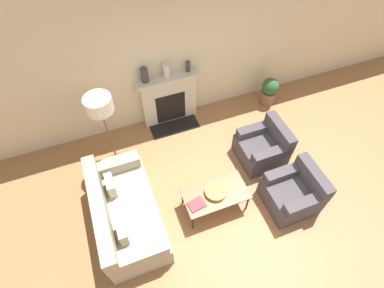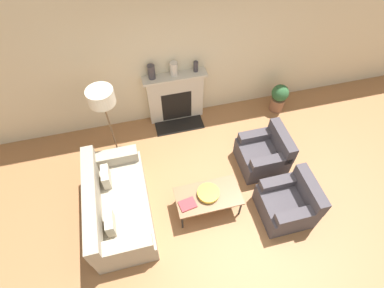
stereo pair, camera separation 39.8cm
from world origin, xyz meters
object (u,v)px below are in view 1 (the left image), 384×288
at_px(coffee_table, 215,194).
at_px(potted_plant, 269,90).
at_px(fireplace, 169,99).
at_px(mantel_vase_left, 145,75).
at_px(floor_lamp, 101,111).
at_px(book, 197,204).
at_px(bowl, 216,191).
at_px(couch, 125,213).
at_px(armchair_near, 294,193).
at_px(mantel_vase_center_right, 188,67).
at_px(armchair_far, 263,147).
at_px(mantel_vase_center_left, 166,70).

height_order(coffee_table, potted_plant, potted_plant).
xyz_separation_m(fireplace, mantel_vase_left, (-0.42, 0.01, 0.72)).
bearing_deg(floor_lamp, book, -57.96).
distance_m(fireplace, book, 2.34).
xyz_separation_m(bowl, potted_plant, (2.13, 1.92, -0.13)).
bearing_deg(floor_lamp, fireplace, 28.65).
relative_size(couch, floor_lamp, 1.10).
xyz_separation_m(armchair_near, mantel_vase_center_right, (-0.89, 2.64, 0.94)).
relative_size(couch, book, 6.35).
distance_m(fireplace, mantel_vase_left, 0.83).
distance_m(coffee_table, mantel_vase_center_right, 2.43).
bearing_deg(mantel_vase_center_right, armchair_near, -71.30).
height_order(mantel_vase_left, mantel_vase_center_right, mantel_vase_left).
xyz_separation_m(armchair_near, bowl, (-1.26, 0.41, 0.17)).
distance_m(mantel_vase_left, mantel_vase_center_right, 0.84).
distance_m(armchair_far, mantel_vase_center_right, 2.07).
height_order(mantel_vase_center_left, potted_plant, mantel_vase_center_left).
height_order(mantel_vase_left, potted_plant, mantel_vase_left).
xyz_separation_m(mantel_vase_center_left, mantel_vase_center_right, (0.42, 0.00, -0.03)).
xyz_separation_m(bowl, mantel_vase_left, (-0.47, 2.23, 0.80)).
bearing_deg(coffee_table, mantel_vase_center_right, 80.68).
distance_m(fireplace, bowl, 2.22).
relative_size(armchair_far, potted_plant, 1.25).
height_order(couch, armchair_far, couch).
bearing_deg(coffee_table, armchair_near, -17.13).
relative_size(book, mantel_vase_center_left, 1.08).
xyz_separation_m(book, floor_lamp, (-1.00, 1.60, 0.94)).
bearing_deg(couch, book, -106.04).
bearing_deg(book, couch, 154.55).
distance_m(fireplace, floor_lamp, 1.71).
relative_size(armchair_near, book, 2.80).
relative_size(armchair_far, mantel_vase_center_left, 3.02).
height_order(bowl, mantel_vase_left, mantel_vase_left).
distance_m(bowl, mantel_vase_center_right, 2.39).
bearing_deg(mantel_vase_center_right, coffee_table, -99.32).
bearing_deg(mantel_vase_left, armchair_far, -42.94).
bearing_deg(book, bowl, 5.00).
distance_m(couch, floor_lamp, 1.66).
bearing_deg(bowl, coffee_table, -106.82).
relative_size(bowl, potted_plant, 0.56).
height_order(fireplace, couch, fireplace).
xyz_separation_m(coffee_table, mantel_vase_left, (-0.47, 2.25, 0.88)).
distance_m(armchair_near, floor_lamp, 3.42).
height_order(bowl, mantel_vase_center_right, mantel_vase_center_right).
height_order(floor_lamp, mantel_vase_center_right, floor_lamp).
height_order(armchair_near, armchair_far, same).
relative_size(coffee_table, mantel_vase_left, 3.79).
distance_m(fireplace, coffee_table, 2.24).
bearing_deg(armchair_near, coffee_table, -107.13).
bearing_deg(fireplace, couch, -125.34).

